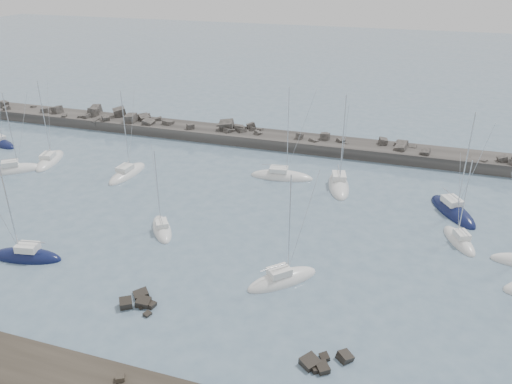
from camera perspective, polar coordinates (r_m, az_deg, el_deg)
ground at (r=54.32m, az=-4.48°, el=-8.27°), size 400.00×400.00×0.00m
rock_cluster_near at (r=49.98m, az=-13.12°, el=-12.22°), size 3.80×3.92×1.54m
rock_cluster_far at (r=43.16m, az=7.68°, el=-18.81°), size 4.39×3.28×1.28m
breakwater at (r=88.77m, az=-0.01°, el=5.86°), size 115.00×6.88×5.17m
sailboat_0 at (r=85.23m, az=-25.90°, el=2.24°), size 8.10×7.20×13.28m
sailboat_1 at (r=86.84m, az=-22.48°, el=3.28°), size 5.07×9.26×13.93m
sailboat_2 at (r=60.63m, az=-24.75°, el=-6.75°), size 8.38×3.91×12.99m
sailboat_3 at (r=77.92m, az=-14.50°, el=2.01°), size 3.18×8.84×13.73m
sailboat_4 at (r=74.61m, az=2.94°, el=1.76°), size 9.69×3.96×14.73m
sailboat_5 at (r=61.44m, az=-10.70°, el=-4.21°), size 5.72×6.81×10.95m
sailboat_6 at (r=72.51m, az=9.43°, el=0.71°), size 5.04×9.70×14.76m
sailboat_7 at (r=51.65m, az=3.01°, el=-10.02°), size 7.38×7.41×12.76m
sailboat_8 at (r=69.17m, az=21.54°, el=-2.10°), size 7.13×9.47×14.77m
sailboat_10 at (r=62.63m, az=22.19°, el=-5.20°), size 4.64×7.03×10.86m
sailboat_14 at (r=98.46m, az=-27.05°, el=4.92°), size 7.69×4.63×11.75m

